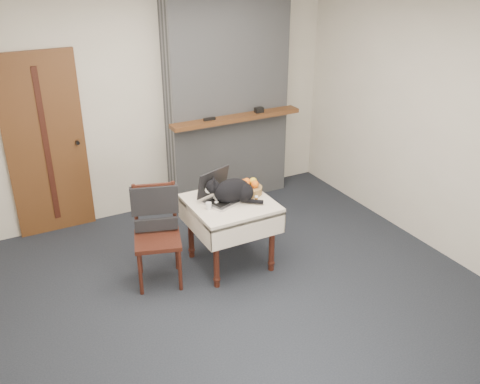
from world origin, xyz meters
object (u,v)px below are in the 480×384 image
(cream_jar, at_px, (209,206))
(chair, at_px, (156,220))
(side_table, at_px, (230,212))
(fruit_basket, at_px, (249,188))
(door, at_px, (46,146))
(laptop, at_px, (220,193))
(pill_bottle, at_px, (256,199))
(cat, at_px, (233,191))

(cream_jar, relative_size, chair, 0.07)
(side_table, bearing_deg, fruit_basket, 16.67)
(door, xyz_separation_m, laptop, (1.34, -1.48, -0.23))
(cream_jar, xyz_separation_m, pill_bottle, (0.46, -0.09, 0.00))
(door, bearing_deg, side_table, -48.17)
(laptop, height_order, fruit_basket, laptop)
(laptop, bearing_deg, cat, -69.54)
(side_table, relative_size, chair, 0.82)
(door, height_order, side_table, door)
(cat, relative_size, cream_jar, 7.86)
(side_table, height_order, chair, chair)
(chair, bearing_deg, side_table, 6.85)
(laptop, distance_m, cat, 0.14)
(door, bearing_deg, laptop, -47.92)
(side_table, bearing_deg, pill_bottle, -33.56)
(cat, distance_m, pill_bottle, 0.24)
(door, xyz_separation_m, cream_jar, (1.15, -1.61, -0.27))
(laptop, xyz_separation_m, chair, (-0.65, 0.05, -0.16))
(door, distance_m, chair, 1.64)
(laptop, bearing_deg, fruit_basket, -21.25)
(side_table, height_order, laptop, laptop)
(side_table, bearing_deg, cream_jar, -168.70)
(cat, height_order, cream_jar, cat)
(door, relative_size, side_table, 2.56)
(side_table, height_order, cream_jar, cream_jar)
(cat, bearing_deg, chair, -172.23)
(cat, xyz_separation_m, cream_jar, (-0.27, -0.03, -0.08))
(door, bearing_deg, cat, -48.03)
(cat, xyz_separation_m, chair, (-0.74, 0.15, -0.20))
(pill_bottle, bearing_deg, cream_jar, 168.94)
(side_table, relative_size, cream_jar, 12.19)
(cat, bearing_deg, side_table, 160.90)
(laptop, xyz_separation_m, cream_jar, (-0.19, -0.13, -0.04))
(cream_jar, height_order, pill_bottle, pill_bottle)
(laptop, xyz_separation_m, pill_bottle, (0.27, -0.22, -0.04))
(chair, bearing_deg, pill_bottle, 0.88)
(door, distance_m, pill_bottle, 2.36)
(chair, bearing_deg, fruit_basket, 13.93)
(cream_jar, relative_size, fruit_basket, 0.25)
(door, height_order, fruit_basket, door)
(door, relative_size, pill_bottle, 29.02)
(side_table, bearing_deg, door, 131.83)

